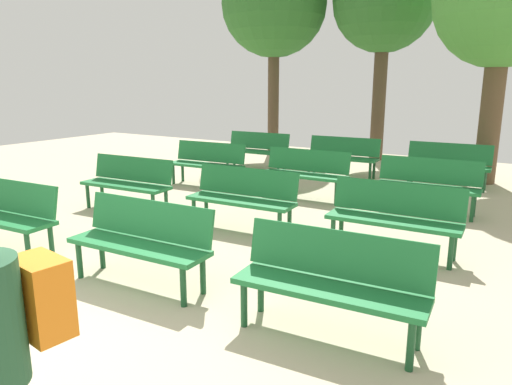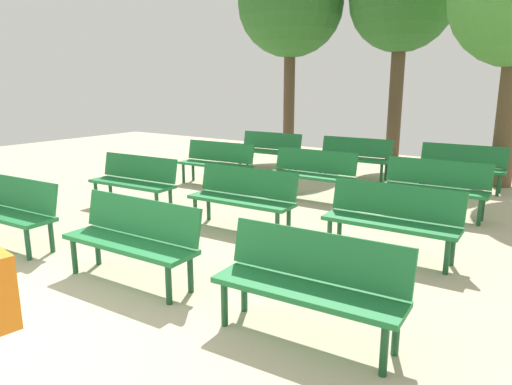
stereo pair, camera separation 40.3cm
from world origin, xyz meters
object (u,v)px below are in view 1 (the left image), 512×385
(bench_r2_c0, at_px, (207,161))
(bench_r3_c0, at_px, (257,148))
(tree_2, at_px, (504,1))
(bench_r3_c1, at_px, (342,154))
(bench_r0_c1, at_px, (142,238))
(bench_r2_c2, at_px, (428,182))
(bench_r0_c2, at_px, (331,278))
(bench_r1_c0, at_px, (128,180))
(bench_r0_c0, at_px, (5,211))
(bench_r2_c1, at_px, (305,171))
(bench_r1_c2, at_px, (395,214))
(bench_r1_c1, at_px, (243,195))
(tree_0, at_px, (385,1))
(bench_r3_c2, at_px, (448,162))
(tree_1, at_px, (274,4))

(bench_r2_c0, bearing_deg, bench_r3_c0, 90.19)
(tree_2, bearing_deg, bench_r3_c1, -161.43)
(bench_r0_c1, height_order, bench_r2_c2, same)
(bench_r0_c2, height_order, bench_r1_c0, same)
(bench_r2_c0, distance_m, tree_2, 6.58)
(bench_r0_c0, height_order, bench_r2_c1, same)
(bench_r0_c0, bearing_deg, bench_r3_c0, 88.73)
(bench_r0_c1, bearing_deg, bench_r3_c0, 108.69)
(bench_r3_c1, bearing_deg, bench_r1_c0, -116.54)
(bench_r0_c0, xyz_separation_m, bench_r1_c2, (4.20, 2.43, 0.00))
(bench_r2_c2, relative_size, bench_r3_c0, 1.00)
(bench_r0_c1, bearing_deg, bench_r2_c2, 63.74)
(bench_r1_c2, height_order, bench_r2_c0, same)
(bench_r1_c1, xyz_separation_m, tree_0, (-0.29, 7.11, 3.56))
(bench_r3_c1, bearing_deg, bench_r3_c0, -179.14)
(bench_r1_c1, bearing_deg, bench_r3_c2, 63.17)
(tree_1, bearing_deg, bench_r0_c2, -57.81)
(bench_r2_c2, bearing_deg, bench_r1_c1, -135.36)
(bench_r1_c2, height_order, tree_2, tree_2)
(bench_r1_c2, relative_size, bench_r3_c0, 1.00)
(bench_r0_c1, distance_m, tree_2, 8.45)
(bench_r2_c0, distance_m, bench_r2_c1, 2.16)
(bench_r0_c0, height_order, tree_1, tree_1)
(bench_r2_c2, relative_size, tree_0, 0.30)
(bench_r1_c1, relative_size, bench_r2_c0, 1.00)
(bench_r1_c0, distance_m, bench_r2_c1, 3.12)
(bench_r0_c1, distance_m, bench_r2_c1, 4.32)
(tree_0, bearing_deg, tree_2, -31.73)
(bench_r3_c1, bearing_deg, bench_r0_c0, -108.48)
(bench_r2_c1, xyz_separation_m, bench_r3_c0, (-2.29, 2.07, 0.00))
(bench_r1_c2, distance_m, tree_2, 6.06)
(tree_2, bearing_deg, bench_r1_c1, -116.01)
(bench_r1_c1, bearing_deg, tree_0, 89.45)
(bench_r2_c2, bearing_deg, tree_1, 138.16)
(bench_r1_c0, height_order, bench_r2_c0, same)
(bench_r0_c2, xyz_separation_m, tree_1, (-5.40, 8.58, 3.64))
(tree_1, bearing_deg, bench_r2_c2, -38.74)
(bench_r0_c2, bearing_deg, tree_0, 101.58)
(bench_r0_c1, distance_m, bench_r1_c2, 3.03)
(bench_r2_c2, distance_m, tree_2, 4.37)
(tree_0, bearing_deg, bench_r1_c1, -87.63)
(bench_r1_c2, distance_m, bench_r2_c1, 3.00)
(bench_r0_c2, height_order, tree_1, tree_1)
(bench_r3_c0, bearing_deg, bench_r1_c0, -90.03)
(bench_r0_c1, height_order, bench_r3_c2, same)
(bench_r1_c2, bearing_deg, bench_r1_c1, -178.94)
(bench_r1_c1, relative_size, tree_0, 0.30)
(bench_r2_c2, bearing_deg, bench_r1_c0, -153.59)
(bench_r1_c2, relative_size, bench_r2_c2, 1.00)
(bench_r2_c0, height_order, bench_r2_c1, same)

